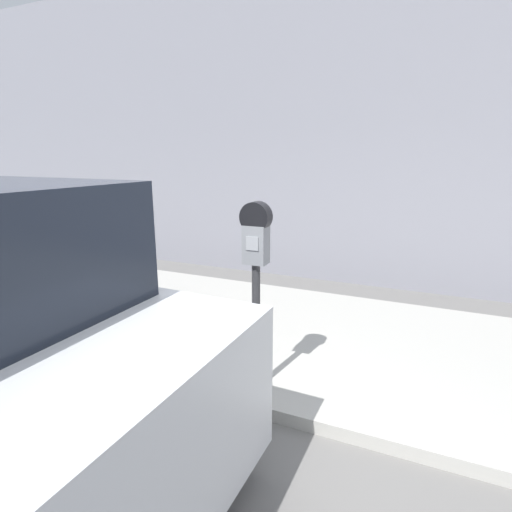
# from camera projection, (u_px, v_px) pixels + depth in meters

# --- Properties ---
(ground_plane) EXTENTS (60.00, 60.00, 0.00)m
(ground_plane) POSITION_uv_depth(u_px,v_px,m) (191.00, 491.00, 2.44)
(ground_plane) COLOR slate
(sidewalk) EXTENTS (24.00, 2.80, 0.11)m
(sidewalk) POSITION_uv_depth(u_px,v_px,m) (300.00, 337.00, 4.38)
(sidewalk) COLOR #ADAAA3
(sidewalk) RESTS_ON ground_plane
(building_facade) EXTENTS (24.00, 0.30, 4.86)m
(building_facade) POSITION_uv_depth(u_px,v_px,m) (354.00, 126.00, 5.99)
(building_facade) COLOR gray
(building_facade) RESTS_ON ground_plane
(parking_meter) EXTENTS (0.23, 0.14, 1.55)m
(parking_meter) POSITION_uv_depth(u_px,v_px,m) (256.00, 259.00, 3.05)
(parking_meter) COLOR #2D2D30
(parking_meter) RESTS_ON sidewalk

